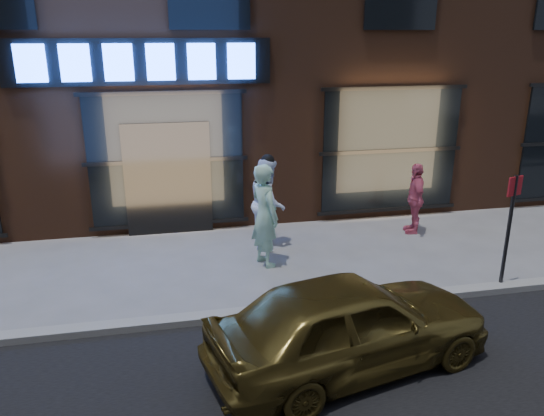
{
  "coord_description": "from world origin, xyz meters",
  "views": [
    {
      "loc": [
        -0.0,
        -7.11,
        4.16
      ],
      "look_at": [
        1.77,
        1.6,
        1.2
      ],
      "focal_mm": 35.0,
      "sensor_mm": 36.0,
      "label": 1
    }
  ],
  "objects_px": {
    "man_bowtie": "(265,215)",
    "sign_post": "(510,222)",
    "gold_sedan": "(350,323)",
    "man_cap": "(268,202)",
    "passerby": "(415,198)"
  },
  "relations": [
    {
      "from": "gold_sedan",
      "to": "sign_post",
      "type": "distance_m",
      "value": 3.7
    },
    {
      "from": "sign_post",
      "to": "passerby",
      "type": "bearing_deg",
      "value": 77.12
    },
    {
      "from": "man_cap",
      "to": "sign_post",
      "type": "bearing_deg",
      "value": -117.92
    },
    {
      "from": "man_bowtie",
      "to": "sign_post",
      "type": "xyz_separation_m",
      "value": [
        3.74,
        -1.8,
        0.24
      ]
    },
    {
      "from": "sign_post",
      "to": "man_cap",
      "type": "bearing_deg",
      "value": 123.85
    },
    {
      "from": "man_cap",
      "to": "sign_post",
      "type": "distance_m",
      "value": 4.45
    },
    {
      "from": "man_bowtie",
      "to": "man_cap",
      "type": "relative_size",
      "value": 1.07
    },
    {
      "from": "sign_post",
      "to": "man_bowtie",
      "type": "bearing_deg",
      "value": 135.97
    },
    {
      "from": "gold_sedan",
      "to": "sign_post",
      "type": "bearing_deg",
      "value": -77.29
    },
    {
      "from": "man_cap",
      "to": "sign_post",
      "type": "height_order",
      "value": "sign_post"
    },
    {
      "from": "passerby",
      "to": "gold_sedan",
      "type": "xyz_separation_m",
      "value": [
        -3.02,
        -4.41,
        -0.13
      ]
    },
    {
      "from": "passerby",
      "to": "gold_sedan",
      "type": "relative_size",
      "value": 0.41
    },
    {
      "from": "man_cap",
      "to": "passerby",
      "type": "xyz_separation_m",
      "value": [
        3.24,
        0.09,
        -0.14
      ]
    },
    {
      "from": "passerby",
      "to": "sign_post",
      "type": "distance_m",
      "value": 2.86
    },
    {
      "from": "man_bowtie",
      "to": "man_cap",
      "type": "distance_m",
      "value": 0.95
    }
  ]
}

